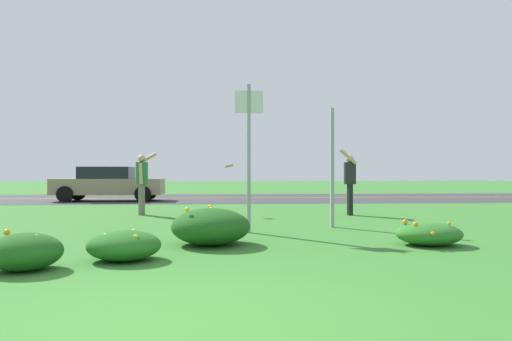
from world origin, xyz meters
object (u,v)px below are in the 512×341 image
at_px(car_tan_center_left, 109,184).
at_px(sign_post_near_path, 249,144).
at_px(person_catcher_dark_shirt, 350,179).
at_px(frisbee_orange, 229,166).
at_px(person_thrower_green_shirt, 142,179).
at_px(sign_post_by_roadside, 332,168).

bearing_deg(car_tan_center_left, sign_post_near_path, -65.25).
distance_m(person_catcher_dark_shirt, frisbee_orange, 3.40).
bearing_deg(person_thrower_green_shirt, frisbee_orange, -5.89).
relative_size(sign_post_near_path, person_thrower_green_shirt, 1.65).
bearing_deg(sign_post_near_path, sign_post_by_roadside, 24.49).
xyz_separation_m(sign_post_by_roadside, person_catcher_dark_shirt, (1.20, 2.95, -0.28)).
bearing_deg(frisbee_orange, sign_post_near_path, -85.65).
distance_m(person_thrower_green_shirt, person_catcher_dark_shirt, 5.85).
bearing_deg(person_thrower_green_shirt, person_catcher_dark_shirt, -5.06).
bearing_deg(sign_post_near_path, car_tan_center_left, 114.75).
bearing_deg(person_thrower_green_shirt, sign_post_near_path, -57.41).
bearing_deg(person_catcher_dark_shirt, sign_post_by_roadside, -112.11).
distance_m(sign_post_by_roadside, person_thrower_green_shirt, 5.79).
bearing_deg(frisbee_orange, car_tan_center_left, 123.94).
height_order(sign_post_near_path, car_tan_center_left, sign_post_near_path).
xyz_separation_m(sign_post_by_roadside, car_tan_center_left, (-7.14, 10.59, -0.56)).
relative_size(sign_post_near_path, car_tan_center_left, 0.65).
relative_size(person_catcher_dark_shirt, frisbee_orange, 7.15).
bearing_deg(person_catcher_dark_shirt, car_tan_center_left, 137.50).
xyz_separation_m(sign_post_near_path, frisbee_orange, (-0.31, 4.06, -0.38)).
distance_m(sign_post_by_roadside, frisbee_orange, 3.88).
height_order(person_catcher_dark_shirt, frisbee_orange, person_catcher_dark_shirt).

